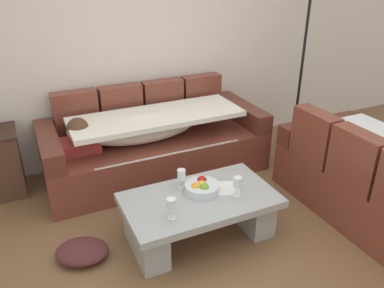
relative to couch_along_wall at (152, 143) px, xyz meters
The scene contains 12 objects.
ground_plane 1.66m from the couch_along_wall, 90.13° to the right, with size 14.00×14.00×0.00m, color brown.
back_wall 1.15m from the couch_along_wall, 90.41° to the left, with size 9.00×0.10×2.70m, color beige.
couch_along_wall is the anchor object (origin of this frame).
couch_near_window 2.18m from the couch_along_wall, 46.83° to the right, with size 0.92×1.80×0.88m.
coffee_table 1.18m from the couch_along_wall, 91.06° to the right, with size 1.20×0.68×0.38m.
fruit_bowl 1.12m from the couch_along_wall, 88.78° to the right, with size 0.28×0.28×0.10m.
wine_glass_near_left 1.39m from the couch_along_wall, 103.76° to the right, with size 0.07×0.07×0.17m.
wine_glass_near_right 1.31m from the couch_along_wall, 78.90° to the right, with size 0.07×0.07×0.17m.
wine_glass_far_back 1.01m from the couch_along_wall, 95.64° to the right, with size 0.07×0.07×0.17m.
open_magazine 1.16m from the couch_along_wall, 80.77° to the right, with size 0.28×0.21×0.01m, color white.
floor_lamp 2.02m from the couch_along_wall, ahead, with size 0.33×0.31×1.95m.
crumpled_garment 1.42m from the couch_along_wall, 132.47° to the right, with size 0.40×0.32×0.12m, color #4C2323.
Camera 1 is at (-1.15, -1.83, 2.06)m, focal length 36.08 mm.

